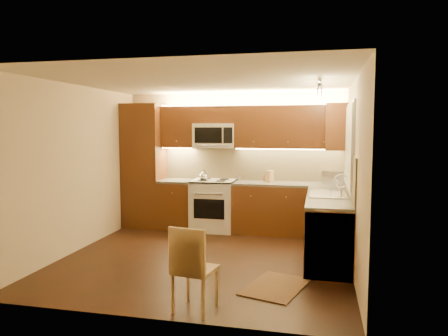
% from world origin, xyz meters
% --- Properties ---
extents(floor, '(4.00, 4.00, 0.01)m').
position_xyz_m(floor, '(0.00, 0.00, 0.00)').
color(floor, black).
rests_on(floor, ground).
extents(ceiling, '(4.00, 4.00, 0.01)m').
position_xyz_m(ceiling, '(0.00, 0.00, 2.50)').
color(ceiling, beige).
rests_on(ceiling, ground).
extents(wall_back, '(4.00, 0.01, 2.50)m').
position_xyz_m(wall_back, '(0.00, 2.00, 1.25)').
color(wall_back, '#C9B493').
rests_on(wall_back, ground).
extents(wall_front, '(4.00, 0.01, 2.50)m').
position_xyz_m(wall_front, '(0.00, -2.00, 1.25)').
color(wall_front, '#C9B493').
rests_on(wall_front, ground).
extents(wall_left, '(0.01, 4.00, 2.50)m').
position_xyz_m(wall_left, '(-2.00, 0.00, 1.25)').
color(wall_left, '#C9B493').
rests_on(wall_left, ground).
extents(wall_right, '(0.01, 4.00, 2.50)m').
position_xyz_m(wall_right, '(2.00, 0.00, 1.25)').
color(wall_right, '#C9B493').
rests_on(wall_right, ground).
extents(pantry, '(0.70, 0.60, 2.30)m').
position_xyz_m(pantry, '(-1.65, 1.70, 1.15)').
color(pantry, '#4F2C11').
rests_on(pantry, floor).
extents(base_cab_back_left, '(0.62, 0.60, 0.86)m').
position_xyz_m(base_cab_back_left, '(-0.99, 1.70, 0.43)').
color(base_cab_back_left, '#4F2C11').
rests_on(base_cab_back_left, floor).
extents(counter_back_left, '(0.62, 0.60, 0.04)m').
position_xyz_m(counter_back_left, '(-0.99, 1.70, 0.88)').
color(counter_back_left, '#363331').
rests_on(counter_back_left, base_cab_back_left).
extents(base_cab_back_right, '(1.92, 0.60, 0.86)m').
position_xyz_m(base_cab_back_right, '(1.04, 1.70, 0.43)').
color(base_cab_back_right, '#4F2C11').
rests_on(base_cab_back_right, floor).
extents(counter_back_right, '(1.92, 0.60, 0.04)m').
position_xyz_m(counter_back_right, '(1.04, 1.70, 0.88)').
color(counter_back_right, '#363331').
rests_on(counter_back_right, base_cab_back_right).
extents(base_cab_right, '(0.60, 2.00, 0.86)m').
position_xyz_m(base_cab_right, '(1.70, 0.40, 0.43)').
color(base_cab_right, '#4F2C11').
rests_on(base_cab_right, floor).
extents(counter_right, '(0.60, 2.00, 0.04)m').
position_xyz_m(counter_right, '(1.70, 0.40, 0.88)').
color(counter_right, '#363331').
rests_on(counter_right, base_cab_right).
extents(dishwasher, '(0.58, 0.60, 0.84)m').
position_xyz_m(dishwasher, '(1.70, -0.30, 0.43)').
color(dishwasher, silver).
rests_on(dishwasher, floor).
extents(backsplash_back, '(3.30, 0.02, 0.60)m').
position_xyz_m(backsplash_back, '(0.35, 1.99, 1.20)').
color(backsplash_back, tan).
rests_on(backsplash_back, wall_back).
extents(backsplash_right, '(0.02, 2.00, 0.60)m').
position_xyz_m(backsplash_right, '(1.99, 0.40, 1.20)').
color(backsplash_right, tan).
rests_on(backsplash_right, wall_right).
extents(upper_cab_back_left, '(0.62, 0.35, 0.75)m').
position_xyz_m(upper_cab_back_left, '(-0.99, 1.82, 1.88)').
color(upper_cab_back_left, '#4F2C11').
rests_on(upper_cab_back_left, wall_back).
extents(upper_cab_back_right, '(1.92, 0.35, 0.75)m').
position_xyz_m(upper_cab_back_right, '(1.04, 1.82, 1.88)').
color(upper_cab_back_right, '#4F2C11').
rests_on(upper_cab_back_right, wall_back).
extents(upper_cab_bridge, '(0.76, 0.35, 0.31)m').
position_xyz_m(upper_cab_bridge, '(-0.30, 1.82, 2.09)').
color(upper_cab_bridge, '#4F2C11').
rests_on(upper_cab_bridge, wall_back).
extents(upper_cab_right_corner, '(0.35, 0.50, 0.75)m').
position_xyz_m(upper_cab_right_corner, '(1.82, 1.40, 1.88)').
color(upper_cab_right_corner, '#4F2C11').
rests_on(upper_cab_right_corner, wall_right).
extents(stove, '(0.76, 0.65, 0.92)m').
position_xyz_m(stove, '(-0.30, 1.68, 0.46)').
color(stove, silver).
rests_on(stove, floor).
extents(microwave, '(0.76, 0.38, 0.44)m').
position_xyz_m(microwave, '(-0.30, 1.81, 1.72)').
color(microwave, silver).
rests_on(microwave, wall_back).
extents(window_frame, '(0.03, 1.44, 1.24)m').
position_xyz_m(window_frame, '(1.99, 0.55, 1.60)').
color(window_frame, silver).
rests_on(window_frame, wall_right).
extents(window_blinds, '(0.02, 1.36, 1.16)m').
position_xyz_m(window_blinds, '(1.97, 0.55, 1.60)').
color(window_blinds, silver).
rests_on(window_blinds, wall_right).
extents(sink, '(0.52, 0.86, 0.15)m').
position_xyz_m(sink, '(1.70, 0.55, 0.98)').
color(sink, silver).
rests_on(sink, counter_right).
extents(faucet, '(0.20, 0.04, 0.30)m').
position_xyz_m(faucet, '(1.88, 0.55, 1.05)').
color(faucet, silver).
rests_on(faucet, counter_right).
extents(track_light_bar, '(0.04, 1.20, 0.03)m').
position_xyz_m(track_light_bar, '(1.55, 0.40, 2.46)').
color(track_light_bar, silver).
rests_on(track_light_bar, ceiling).
extents(kettle, '(0.21, 0.21, 0.19)m').
position_xyz_m(kettle, '(-0.46, 1.59, 1.01)').
color(kettle, silver).
rests_on(kettle, stove).
extents(toaster_oven, '(0.41, 0.34, 0.22)m').
position_xyz_m(toaster_oven, '(1.81, 1.83, 1.01)').
color(toaster_oven, silver).
rests_on(toaster_oven, counter_back_right).
extents(knife_block, '(0.15, 0.18, 0.21)m').
position_xyz_m(knife_block, '(0.71, 1.76, 1.00)').
color(knife_block, '#AE824E').
rests_on(knife_block, counter_back_right).
extents(spice_jar_a, '(0.05, 0.05, 0.09)m').
position_xyz_m(spice_jar_a, '(0.14, 1.83, 0.95)').
color(spice_jar_a, silver).
rests_on(spice_jar_a, counter_back_right).
extents(spice_jar_b, '(0.05, 0.05, 0.09)m').
position_xyz_m(spice_jar_b, '(0.14, 1.93, 0.95)').
color(spice_jar_b, brown).
rests_on(spice_jar_b, counter_back_right).
extents(spice_jar_c, '(0.05, 0.05, 0.10)m').
position_xyz_m(spice_jar_c, '(0.14, 1.83, 0.95)').
color(spice_jar_c, silver).
rests_on(spice_jar_c, counter_back_right).
extents(spice_jar_d, '(0.05, 0.05, 0.10)m').
position_xyz_m(spice_jar_d, '(0.60, 1.86, 0.95)').
color(spice_jar_d, brown).
rests_on(spice_jar_d, counter_back_right).
extents(soap_bottle, '(0.09, 0.10, 0.20)m').
position_xyz_m(soap_bottle, '(1.82, 1.16, 1.00)').
color(soap_bottle, '#B1B1B6').
rests_on(soap_bottle, counter_right).
extents(rug, '(0.82, 1.02, 0.01)m').
position_xyz_m(rug, '(1.10, -0.90, 0.01)').
color(rug, black).
rests_on(rug, floor).
extents(dining_chair, '(0.45, 0.45, 0.89)m').
position_xyz_m(dining_chair, '(0.36, -1.70, 0.44)').
color(dining_chair, '#AE824E').
rests_on(dining_chair, floor).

